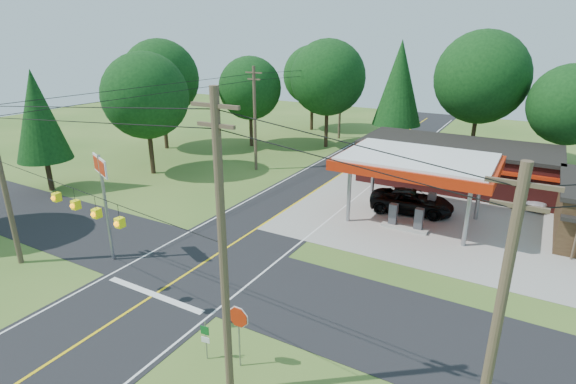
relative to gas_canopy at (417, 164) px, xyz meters
The scene contains 18 objects.
ground 16.38m from the gas_canopy, 124.70° to the right, with size 120.00×120.00×0.00m, color #3A6022.
main_highway 16.37m from the gas_canopy, 124.70° to the right, with size 8.00×120.00×0.02m, color black.
cross_road 16.37m from the gas_canopy, 124.70° to the right, with size 70.00×7.00×0.02m, color black.
lane_center_yellow 16.37m from the gas_canopy, 124.70° to the right, with size 0.15×110.00×0.00m, color yellow.
gas_canopy is the anchor object (origin of this frame).
convenience_store 10.31m from the gas_canopy, 84.28° to the left, with size 16.40×7.55×3.80m.
utility_pole_near_right 20.13m from the gas_canopy, 94.29° to the right, with size 1.80×0.30×11.50m.
utility_pole_near_left 25.83m from the gas_canopy, 135.78° to the right, with size 1.80×0.30×10.00m.
utility_pole_far_left 17.74m from the gas_canopy, 163.61° to the left, with size 1.80×0.30×10.00m.
utility_pole_right_b 19.80m from the gas_canopy, 69.27° to the right, with size 1.80×0.30×10.00m.
utility_pole_north 26.92m from the gas_canopy, 125.17° to the left, with size 0.30×0.30×9.50m.
overhead_beacons 21.56m from the gas_canopy, 117.76° to the right, with size 17.04×2.04×1.03m.
treeline_backdrop 14.09m from the gas_canopy, 126.61° to the left, with size 70.27×51.59×13.30m.
suv_car 3.76m from the gas_canopy, 108.43° to the left, with size 6.14×6.14×1.71m, color black.
sedan_car 11.59m from the gas_canopy, 43.37° to the left, with size 3.72×3.72×1.27m, color silver.
big_stop_sign 20.53m from the gas_canopy, 133.01° to the right, with size 2.25×1.05×6.53m.
octagonal_stop_sign 18.89m from the gas_canopy, 96.12° to the right, with size 0.98×0.09×2.86m.
route_sign_post 19.59m from the gas_canopy, 100.29° to the right, with size 0.38×0.11×1.88m.
Camera 1 is at (16.19, -17.69, 13.01)m, focal length 28.00 mm.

